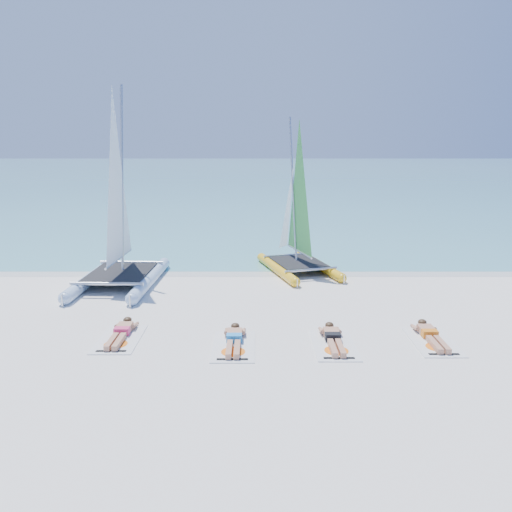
{
  "coord_description": "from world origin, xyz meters",
  "views": [
    {
      "loc": [
        0.99,
        -12.35,
        4.76
      ],
      "look_at": [
        0.99,
        1.2,
        1.6
      ],
      "focal_mm": 35.0,
      "sensor_mm": 36.0,
      "label": 1
    }
  ],
  "objects": [
    {
      "name": "sunbather_d",
      "position": [
        5.26,
        -0.9,
        0.12
      ],
      "size": [
        0.37,
        1.73,
        0.26
      ],
      "color": "tan",
      "rests_on": "towel_d"
    },
    {
      "name": "catamaran_yellow",
      "position": [
        2.44,
        5.99,
        1.82
      ],
      "size": [
        3.17,
        4.66,
        5.79
      ],
      "rotation": [
        0.0,
        0.0,
        0.29
      ],
      "color": "yellow",
      "rests_on": "ground"
    },
    {
      "name": "sea",
      "position": [
        0.0,
        63.0,
        0.01
      ],
      "size": [
        140.0,
        115.0,
        0.01
      ],
      "primitive_type": "cube",
      "color": "#79C8CA",
      "rests_on": "ground"
    },
    {
      "name": "sunbather_b",
      "position": [
        0.46,
        -1.17,
        0.12
      ],
      "size": [
        0.37,
        1.73,
        0.26
      ],
      "color": "tan",
      "rests_on": "towel_b"
    },
    {
      "name": "catamaran_blue",
      "position": [
        -3.58,
        3.99,
        2.04
      ],
      "size": [
        2.57,
        5.08,
        6.82
      ],
      "rotation": [
        0.0,
        0.0,
        -0.04
      ],
      "color": "#AEC9E4",
      "rests_on": "ground"
    },
    {
      "name": "towel_b",
      "position": [
        0.46,
        -1.36,
        0.01
      ],
      "size": [
        1.0,
        1.85,
        0.02
      ],
      "primitive_type": "cube",
      "color": "silver",
      "rests_on": "ground"
    },
    {
      "name": "wet_sand_strip",
      "position": [
        0.0,
        5.5,
        0.0
      ],
      "size": [
        140.0,
        1.4,
        0.01
      ],
      "primitive_type": "cube",
      "color": "silver",
      "rests_on": "ground"
    },
    {
      "name": "ground",
      "position": [
        0.0,
        0.0,
        0.0
      ],
      "size": [
        140.0,
        140.0,
        0.0
      ],
      "primitive_type": "plane",
      "color": "silver",
      "rests_on": "ground"
    },
    {
      "name": "sunbather_a",
      "position": [
        -2.36,
        -0.73,
        0.12
      ],
      "size": [
        0.37,
        1.73,
        0.26
      ],
      "color": "tan",
      "rests_on": "towel_a"
    },
    {
      "name": "towel_d",
      "position": [
        5.26,
        -1.09,
        0.01
      ],
      "size": [
        1.0,
        1.85,
        0.02
      ],
      "primitive_type": "cube",
      "color": "silver",
      "rests_on": "ground"
    },
    {
      "name": "towel_a",
      "position": [
        -2.36,
        -0.92,
        0.01
      ],
      "size": [
        1.0,
        1.85,
        0.02
      ],
      "primitive_type": "cube",
      "color": "silver",
      "rests_on": "ground"
    },
    {
      "name": "sunbather_c",
      "position": [
        2.85,
        -1.11,
        0.12
      ],
      "size": [
        0.37,
        1.73,
        0.26
      ],
      "color": "tan",
      "rests_on": "towel_c"
    },
    {
      "name": "towel_c",
      "position": [
        2.85,
        -1.3,
        0.01
      ],
      "size": [
        1.0,
        1.85,
        0.02
      ],
      "primitive_type": "cube",
      "color": "silver",
      "rests_on": "ground"
    }
  ]
}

